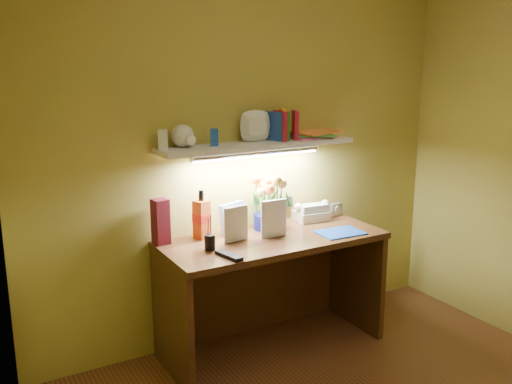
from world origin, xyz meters
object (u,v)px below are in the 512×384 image
at_px(flower_bouquet, 269,202).
at_px(telephone, 312,211).
at_px(desk, 272,293).
at_px(whisky_bottle, 202,214).
at_px(desk_clock, 336,209).

distance_m(flower_bouquet, telephone, 0.37).
distance_m(desk, whisky_bottle, 0.68).
bearing_deg(whisky_bottle, flower_bouquet, -4.12).
bearing_deg(desk_clock, flower_bouquet, 175.95).
height_order(flower_bouquet, desk_clock, flower_bouquet).
relative_size(flower_bouquet, whisky_bottle, 1.17).
bearing_deg(desk_clock, telephone, 176.64).
bearing_deg(telephone, flower_bouquet, -171.81).
height_order(desk, desk_clock, desk_clock).
xyz_separation_m(desk, telephone, (0.42, 0.18, 0.44)).
xyz_separation_m(desk, desk_clock, (0.64, 0.20, 0.42)).
height_order(desk_clock, whisky_bottle, whisky_bottle).
relative_size(desk, telephone, 6.37).
xyz_separation_m(telephone, desk_clock, (0.22, 0.02, -0.02)).
height_order(desk, whisky_bottle, whisky_bottle).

